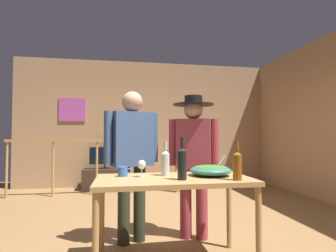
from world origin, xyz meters
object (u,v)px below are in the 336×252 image
salad_bowl (210,170)px  wine_bottle_clear (165,162)px  wine_bottle_dark (182,162)px  person_standing_right (194,153)px  serving_table (174,187)px  framed_picture (72,110)px  wine_bottle_amber (237,165)px  wine_glass (142,165)px  tv_console (104,179)px  person_standing_left (132,152)px  mug_blue (123,172)px  flat_screen_tv (105,156)px  stair_railing (126,157)px

salad_bowl → wine_bottle_clear: 0.42m
wine_bottle_dark → person_standing_right: 0.80m
serving_table → salad_bowl: (0.36, 0.05, 0.14)m
framed_picture → wine_bottle_amber: 4.67m
wine_glass → wine_bottle_clear: bearing=9.2°
tv_console → wine_bottle_amber: (1.32, -3.82, 0.68)m
serving_table → wine_bottle_dark: wine_bottle_dark is taller
framed_picture → wine_bottle_dark: framed_picture is taller
framed_picture → person_standing_right: (1.91, -3.28, -0.78)m
wine_glass → wine_bottle_amber: size_ratio=0.47×
person_standing_left → person_standing_right: (0.69, -0.00, -0.02)m
salad_bowl → wine_bottle_clear: (-0.41, 0.07, 0.07)m
person_standing_left → mug_blue: bearing=58.3°
wine_bottle_amber → mug_blue: bearing=158.0°
wine_bottle_dark → wine_bottle_clear: (-0.10, 0.26, -0.02)m
serving_table → mug_blue: size_ratio=10.99×
flat_screen_tv → mug_blue: size_ratio=5.07×
person_standing_right → serving_table: bearing=79.9°
framed_picture → stair_railing: size_ratio=0.17×
tv_console → mug_blue: size_ratio=7.29×
serving_table → wine_bottle_amber: (0.49, -0.23, 0.21)m
wine_glass → flat_screen_tv: bearing=99.0°
stair_railing → serving_table: stair_railing is taller
wine_glass → person_standing_right: (0.62, 0.52, 0.07)m
person_standing_right → flat_screen_tv: bearing=-48.8°
stair_railing → flat_screen_tv: (-0.44, 0.52, -0.01)m
framed_picture → wine_bottle_amber: size_ratio=1.76×
flat_screen_tv → wine_glass: wine_glass is taller
tv_console → serving_table: (0.82, -3.59, 0.47)m
tv_console → flat_screen_tv: (0.00, -0.03, 0.49)m
mug_blue → flat_screen_tv: bearing=96.4°
mug_blue → wine_glass: bearing=-19.1°
stair_railing → tv_console: (-0.44, 0.55, -0.50)m
stair_railing → serving_table: size_ratio=2.45×
serving_table → wine_bottle_amber: wine_bottle_amber is taller
mug_blue → wine_bottle_dark: bearing=-29.7°
stair_railing → serving_table: 3.07m
serving_table → person_standing_left: 0.75m
salad_bowl → wine_bottle_dark: (-0.31, -0.19, 0.09)m
stair_railing → wine_bottle_amber: 3.39m
salad_bowl → wine_bottle_amber: 0.32m
stair_railing → tv_console: size_ratio=3.69×
framed_picture → wine_glass: size_ratio=3.76×
salad_bowl → tv_console: bearing=108.5°
stair_railing → tv_console: 0.87m
tv_console → salad_bowl: size_ratio=2.34×
wine_glass → wine_bottle_dark: bearing=-34.5°
salad_bowl → mug_blue: size_ratio=3.11×
wine_bottle_clear → person_standing_right: person_standing_right is taller
stair_railing → wine_glass: 2.96m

